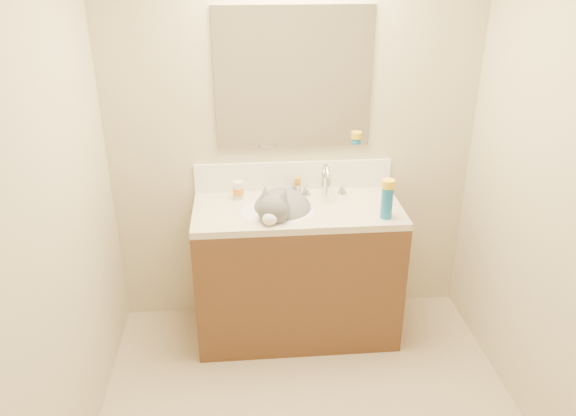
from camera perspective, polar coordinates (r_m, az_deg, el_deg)
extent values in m
cube|color=#C0B18F|center=(3.34, 0.54, 8.15)|extent=(2.20, 0.04, 2.50)
cube|color=#C0B18F|center=(2.30, -24.51, -2.29)|extent=(0.04, 2.50, 2.50)
cube|color=#4F311B|center=(3.44, 0.93, -6.72)|extent=(1.20, 0.55, 0.82)
cube|color=beige|center=(3.24, 0.98, -0.23)|extent=(1.20, 0.55, 0.04)
ellipsoid|color=white|center=(3.22, -1.09, -1.34)|extent=(0.45, 0.36, 0.14)
cylinder|color=silver|center=(3.39, 3.71, 2.32)|extent=(0.04, 0.04, 0.11)
torus|color=silver|center=(3.31, 3.88, 2.80)|extent=(0.03, 0.20, 0.20)
cylinder|color=silver|center=(3.25, 4.09, 1.75)|extent=(0.03, 0.03, 0.06)
cone|color=silver|center=(3.39, 1.85, 1.87)|extent=(0.06, 0.06, 0.06)
cone|color=silver|center=(3.42, 5.52, 1.99)|extent=(0.06, 0.06, 0.06)
ellipsoid|color=#585558|center=(3.24, -0.55, -0.34)|extent=(0.45, 0.48, 0.25)
ellipsoid|color=#585558|center=(3.05, -1.47, -0.17)|extent=(0.23, 0.22, 0.17)
ellipsoid|color=#585558|center=(3.13, -1.06, -0.10)|extent=(0.17, 0.17, 0.16)
cone|color=#585558|center=(3.05, -2.31, 1.51)|extent=(0.10, 0.11, 0.11)
cone|color=#585558|center=(3.03, -0.41, 1.29)|extent=(0.11, 0.10, 0.11)
ellipsoid|color=white|center=(3.00, -1.87, -1.13)|extent=(0.10, 0.09, 0.07)
ellipsoid|color=white|center=(3.13, -1.22, -1.25)|extent=(0.15, 0.12, 0.15)
sphere|color=pink|center=(2.98, -2.03, -1.36)|extent=(0.02, 0.02, 0.02)
cylinder|color=#585558|center=(3.23, 2.09, -2.02)|extent=(0.07, 0.27, 0.05)
cube|color=white|center=(3.43, 0.54, 3.30)|extent=(1.20, 0.02, 0.18)
cube|color=white|center=(3.26, 0.58, 12.97)|extent=(0.90, 0.02, 0.80)
cylinder|color=silver|center=(3.33, -5.09, 1.82)|extent=(0.07, 0.07, 0.11)
cylinder|color=orange|center=(3.33, -5.09, 1.71)|extent=(0.08, 0.08, 0.04)
cylinder|color=#B7B7BC|center=(3.38, 0.77, 1.90)|extent=(0.07, 0.07, 0.07)
cylinder|color=#BF7416|center=(3.41, 0.96, 2.36)|extent=(0.04, 0.04, 0.09)
cube|color=silver|center=(3.26, 1.98, 0.46)|extent=(0.04, 0.13, 0.01)
cube|color=#65AAD7|center=(3.26, 1.98, 0.52)|extent=(0.02, 0.03, 0.02)
cylinder|color=#1765A2|center=(3.11, 10.00, 0.51)|extent=(0.09, 0.09, 0.18)
cylinder|color=yellow|center=(3.07, 10.15, 2.44)|extent=(0.10, 0.10, 0.04)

